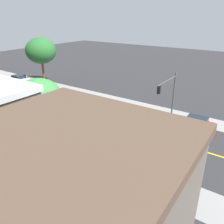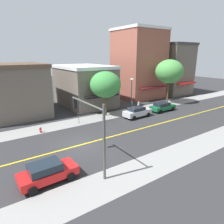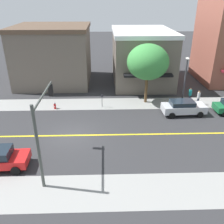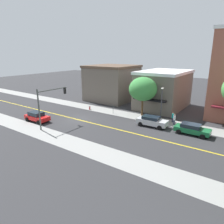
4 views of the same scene
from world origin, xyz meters
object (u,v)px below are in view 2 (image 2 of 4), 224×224
Objects in this scene: fire_hydrant at (40,130)px; street_tree_left_near at (105,85)px; traffic_light_mast at (92,123)px; street_lamp at (131,92)px; parking_meter at (79,117)px; silver_sedan_left_curb at (137,112)px; street_tree_right_corner at (169,72)px; small_dog at (132,110)px; pedestrian_teal_shirt at (132,105)px; red_sedan_right_curb at (47,172)px; green_sedan_left_curb at (162,107)px; pedestrian_white_shirt at (138,106)px.

street_tree_left_near is at bearing 98.76° from fire_hydrant.
traffic_light_mast is 1.05× the size of street_lamp.
fire_hydrant is at bearing -86.21° from parking_meter.
street_tree_right_corner is at bearing 15.42° from silver_sedan_left_curb.
small_dog is at bearing -85.50° from street_tree_right_corner.
pedestrian_teal_shirt is (-1.51, 1.38, -2.64)m from street_lamp.
street_tree_left_near is 6.42m from small_dog.
green_sedan_left_curb is at bearing 19.38° from red_sedan_right_curb.
street_tree_right_corner is 1.48× the size of street_lamp.
fire_hydrant is 14.84m from small_dog.
traffic_light_mast is at bearing 138.55° from pedestrian_white_shirt.
street_tree_left_near is 4.23× the size of pedestrian_teal_shirt.
traffic_light_mast is at bearing -62.15° from street_tree_right_corner.
street_tree_left_near reaches higher than traffic_light_mast.
street_tree_right_corner is 1.41× the size of traffic_light_mast.
small_dog is at bearing 61.89° from silver_sedan_left_curb.
fire_hydrant reaches higher than small_dog.
small_dog is (0.85, -0.58, -0.51)m from pedestrian_teal_shirt.
traffic_light_mast is at bearing -19.13° from parking_meter.
small_dog is (-10.89, 16.97, -0.48)m from red_sedan_right_curb.
street_tree_right_corner is 5.67× the size of parking_meter.
red_sedan_right_curb is at bearing -12.17° from fire_hydrant.
green_sedan_left_curb is 2.86× the size of pedestrian_teal_shirt.
traffic_light_mast is 1.38× the size of red_sedan_right_curb.
fire_hydrant is 5.19m from parking_meter.
traffic_light_mast is 17.79m from small_dog.
green_sedan_left_curb is at bearing -63.86° from traffic_light_mast.
street_tree_left_near is at bearing -122.96° from small_dog.
street_lamp is (1.38, -9.99, -2.49)m from street_tree_right_corner.
silver_sedan_left_curb is at bearing 146.92° from pedestrian_white_shirt.
silver_sedan_left_curb is at bearing -178.47° from green_sedan_left_curb.
parking_meter is (1.23, -5.03, -3.75)m from street_tree_left_near.
street_tree_right_corner is at bearing 93.81° from parking_meter.
pedestrian_teal_shirt reaches higher than small_dog.
street_tree_right_corner is 13.21× the size of small_dog.
fire_hydrant is 13.66m from silver_sedan_left_curb.
street_lamp is 1.31× the size of red_sedan_right_curb.
silver_sedan_left_curb is 3.51m from pedestrian_white_shirt.
parking_meter is 12.68m from red_sedan_right_curb.
silver_sedan_left_curb is at bearing -49.88° from small_dog.
street_tree_left_near reaches higher than green_sedan_left_curb.
pedestrian_teal_shirt is (-12.04, 13.93, -3.08)m from traffic_light_mast.
traffic_light_mast is 3.52× the size of pedestrian_white_shirt.
parking_meter is at bearing -136.45° from pedestrian_teal_shirt.
street_lamp is at bearing 30.23° from red_sedan_right_curb.
parking_meter is (1.26, -18.85, -5.01)m from street_tree_right_corner.
small_dog is (-2.70, 1.28, -0.50)m from silver_sedan_left_curb.
street_lamp is 3.49× the size of pedestrian_teal_shirt.
traffic_light_mast is 9.38× the size of small_dog.
pedestrian_teal_shirt is (-1.38, 10.24, -0.12)m from parking_meter.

